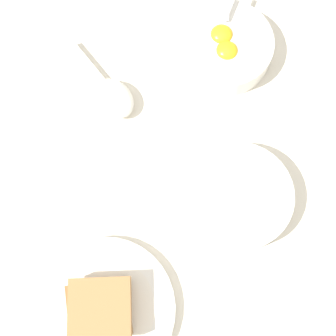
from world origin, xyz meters
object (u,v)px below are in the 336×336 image
congee_bowl (238,197)px  toast_sandwich (99,309)px  toast_plate (104,309)px  soup_spoon (110,93)px  egg_bowl (223,47)px

congee_bowl → toast_sandwich: bearing=70.2°
toast_plate → soup_spoon: bearing=-58.5°
toast_sandwich → soup_spoon: bearing=-59.0°
toast_plate → soup_spoon: (0.17, -0.27, 0.01)m
egg_bowl → toast_sandwich: 0.44m
egg_bowl → congee_bowl: egg_bowl is taller
egg_bowl → toast_sandwich: bearing=97.0°
soup_spoon → egg_bowl: bearing=-125.6°
soup_spoon → toast_plate: bearing=121.5°
toast_plate → soup_spoon: soup_spoon is taller
toast_plate → toast_sandwich: size_ratio=1.72×
toast_plate → congee_bowl: (-0.08, -0.23, 0.01)m
toast_plate → congee_bowl: size_ratio=1.25×
toast_plate → toast_sandwich: toast_sandwich is taller
egg_bowl → congee_bowl: (-0.14, 0.20, -0.00)m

